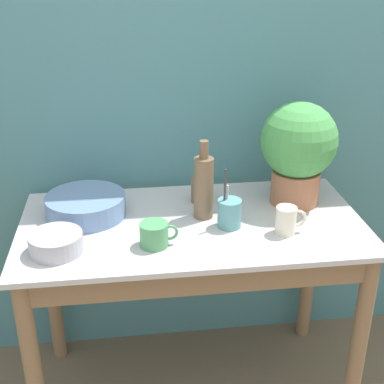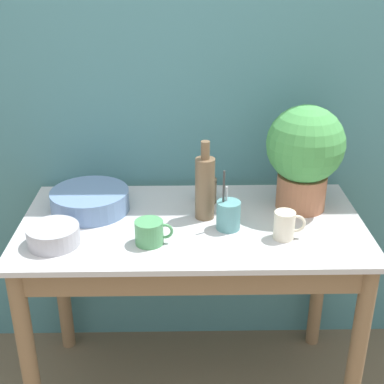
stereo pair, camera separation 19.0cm
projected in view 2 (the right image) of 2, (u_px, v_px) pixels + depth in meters
name	position (u px, v px, depth m)	size (l,w,h in m)	color
wall_back	(190.00, 87.00, 2.13)	(6.00, 0.05, 2.40)	teal
counter_table	(192.00, 263.00, 2.00)	(1.25, 0.65, 0.79)	#846647
potted_plant	(305.00, 152.00, 1.97)	(0.29, 0.29, 0.40)	#A36647
bowl_wash_large	(90.00, 201.00, 2.02)	(0.30, 0.30, 0.08)	#6684B2
bottle_tall	(205.00, 187.00, 1.94)	(0.07, 0.07, 0.30)	brown
bottle_short	(206.00, 190.00, 2.09)	(0.08, 0.08, 0.13)	brown
mug_green	(150.00, 232.00, 1.80)	(0.13, 0.10, 0.08)	#4C935B
mug_cream	(285.00, 225.00, 1.82)	(0.11, 0.07, 0.10)	beige
bowl_small_steel	(53.00, 235.00, 1.79)	(0.18, 0.18, 0.07)	#A8A8B2
utensil_cup	(228.00, 215.00, 1.89)	(0.09, 0.09, 0.22)	#569399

